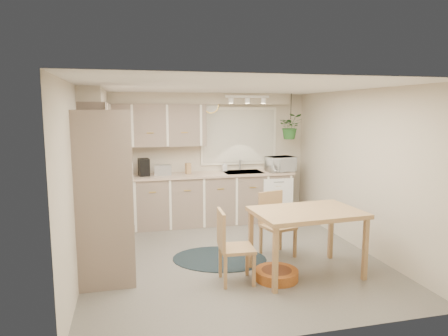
{
  "coord_description": "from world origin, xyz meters",
  "views": [
    {
      "loc": [
        -1.41,
        -5.31,
        2.1
      ],
      "look_at": [
        0.03,
        0.55,
        1.22
      ],
      "focal_mm": 32.0,
      "sensor_mm": 36.0,
      "label": 1
    }
  ],
  "objects_px": {
    "braided_rug": "(219,259)",
    "chair_left": "(237,246)",
    "dining_table": "(306,242)",
    "pet_bed": "(277,275)",
    "chair_back": "(278,225)",
    "microwave": "(280,162)"
  },
  "relations": [
    {
      "from": "dining_table",
      "to": "pet_bed",
      "type": "xyz_separation_m",
      "value": [
        -0.43,
        -0.08,
        -0.36
      ]
    },
    {
      "from": "microwave",
      "to": "chair_back",
      "type": "bearing_deg",
      "value": -123.11
    },
    {
      "from": "braided_rug",
      "to": "microwave",
      "type": "bearing_deg",
      "value": 47.38
    },
    {
      "from": "braided_rug",
      "to": "chair_left",
      "type": "bearing_deg",
      "value": -87.47
    },
    {
      "from": "chair_back",
      "to": "microwave",
      "type": "relative_size",
      "value": 1.8
    },
    {
      "from": "dining_table",
      "to": "chair_back",
      "type": "distance_m",
      "value": 0.71
    },
    {
      "from": "pet_bed",
      "to": "chair_back",
      "type": "bearing_deg",
      "value": 67.9
    },
    {
      "from": "pet_bed",
      "to": "microwave",
      "type": "distance_m",
      "value": 2.97
    },
    {
      "from": "dining_table",
      "to": "braided_rug",
      "type": "xyz_separation_m",
      "value": [
        -0.96,
        0.76,
        -0.42
      ]
    },
    {
      "from": "chair_left",
      "to": "dining_table",
      "type": "bearing_deg",
      "value": 94.77
    },
    {
      "from": "dining_table",
      "to": "chair_back",
      "type": "relative_size",
      "value": 1.46
    },
    {
      "from": "chair_left",
      "to": "microwave",
      "type": "xyz_separation_m",
      "value": [
        1.56,
        2.51,
        0.66
      ]
    },
    {
      "from": "dining_table",
      "to": "chair_back",
      "type": "height_order",
      "value": "chair_back"
    },
    {
      "from": "chair_left",
      "to": "pet_bed",
      "type": "xyz_separation_m",
      "value": [
        0.5,
        -0.06,
        -0.39
      ]
    },
    {
      "from": "braided_rug",
      "to": "microwave",
      "type": "relative_size",
      "value": 2.62
    },
    {
      "from": "chair_left",
      "to": "microwave",
      "type": "bearing_deg",
      "value": 151.5
    },
    {
      "from": "chair_left",
      "to": "braided_rug",
      "type": "bearing_deg",
      "value": -174.2
    },
    {
      "from": "dining_table",
      "to": "chair_back",
      "type": "bearing_deg",
      "value": 98.87
    },
    {
      "from": "chair_back",
      "to": "braided_rug",
      "type": "distance_m",
      "value": 0.97
    },
    {
      "from": "dining_table",
      "to": "braided_rug",
      "type": "bearing_deg",
      "value": 141.74
    },
    {
      "from": "braided_rug",
      "to": "pet_bed",
      "type": "bearing_deg",
      "value": -57.43
    },
    {
      "from": "chair_left",
      "to": "braided_rug",
      "type": "distance_m",
      "value": 0.9
    }
  ]
}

